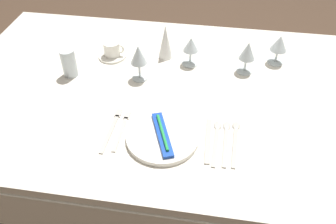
{
  "coord_description": "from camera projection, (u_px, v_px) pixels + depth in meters",
  "views": [
    {
      "loc": [
        0.16,
        -1.12,
        1.63
      ],
      "look_at": [
        0.01,
        -0.16,
        0.76
      ],
      "focal_mm": 38.19,
      "sensor_mm": 36.0,
      "label": 1
    }
  ],
  "objects": [
    {
      "name": "wine_glass_left",
      "position": [
        279.0,
        45.0,
        1.52
      ],
      "size": [
        0.07,
        0.07,
        0.13
      ],
      "color": "silver",
      "rests_on": "dining_table"
    },
    {
      "name": "wine_glass_centre",
      "position": [
        247.0,
        52.0,
        1.46
      ],
      "size": [
        0.07,
        0.07,
        0.14
      ],
      "color": "silver",
      "rests_on": "dining_table"
    },
    {
      "name": "spoon_soup",
      "position": [
        216.0,
        137.0,
        1.23
      ],
      "size": [
        0.03,
        0.22,
        0.01
      ],
      "color": "beige",
      "rests_on": "dining_table"
    },
    {
      "name": "wine_glass_right",
      "position": [
        191.0,
        47.0,
        1.51
      ],
      "size": [
        0.07,
        0.07,
        0.13
      ],
      "color": "silver",
      "rests_on": "dining_table"
    },
    {
      "name": "dining_table",
      "position": [
        172.0,
        105.0,
        1.49
      ],
      "size": [
        1.8,
        1.11,
        0.74
      ],
      "color": "silver",
      "rests_on": "ground"
    },
    {
      "name": "fork_inner",
      "position": [
        112.0,
        128.0,
        1.26
      ],
      "size": [
        0.02,
        0.22,
        0.0
      ],
      "color": "beige",
      "rests_on": "dining_table"
    },
    {
      "name": "coffee_cup_left",
      "position": [
        112.0,
        49.0,
        1.58
      ],
      "size": [
        0.09,
        0.07,
        0.06
      ],
      "color": "white",
      "rests_on": "saucer_left"
    },
    {
      "name": "spoon_tea",
      "position": [
        235.0,
        138.0,
        1.23
      ],
      "size": [
        0.03,
        0.22,
        0.01
      ],
      "color": "beige",
      "rests_on": "dining_table"
    },
    {
      "name": "spoon_dessert",
      "position": [
        226.0,
        138.0,
        1.23
      ],
      "size": [
        0.03,
        0.21,
        0.01
      ],
      "color": "beige",
      "rests_on": "dining_table"
    },
    {
      "name": "ground_plane",
      "position": [
        171.0,
        198.0,
        1.92
      ],
      "size": [
        6.0,
        6.0,
        0.0
      ],
      "primitive_type": "plane",
      "color": "#4C3828"
    },
    {
      "name": "saucer_left",
      "position": [
        113.0,
        56.0,
        1.61
      ],
      "size": [
        0.12,
        0.12,
        0.01
      ],
      "primitive_type": "cylinder",
      "color": "white",
      "rests_on": "dining_table"
    },
    {
      "name": "drink_tumbler",
      "position": [
        69.0,
        64.0,
        1.47
      ],
      "size": [
        0.06,
        0.06,
        0.12
      ],
      "color": "silver",
      "rests_on": "dining_table"
    },
    {
      "name": "dinner_plate",
      "position": [
        163.0,
        137.0,
        1.22
      ],
      "size": [
        0.25,
        0.25,
        0.02
      ],
      "primitive_type": "cylinder",
      "color": "white",
      "rests_on": "dining_table"
    },
    {
      "name": "fork_outer",
      "position": [
        122.0,
        129.0,
        1.26
      ],
      "size": [
        0.02,
        0.2,
        0.0
      ],
      "color": "beige",
      "rests_on": "dining_table"
    },
    {
      "name": "dinner_knife",
      "position": [
        208.0,
        142.0,
        1.21
      ],
      "size": [
        0.03,
        0.21,
        0.0
      ],
      "color": "beige",
      "rests_on": "dining_table"
    },
    {
      "name": "wine_glass_far",
      "position": [
        139.0,
        56.0,
        1.42
      ],
      "size": [
        0.07,
        0.07,
        0.16
      ],
      "color": "silver",
      "rests_on": "dining_table"
    },
    {
      "name": "toothbrush_package",
      "position": [
        162.0,
        134.0,
        1.21
      ],
      "size": [
        0.11,
        0.21,
        0.02
      ],
      "color": "blue",
      "rests_on": "dinner_plate"
    },
    {
      "name": "napkin_folded",
      "position": [
        165.0,
        42.0,
        1.56
      ],
      "size": [
        0.06,
        0.06,
        0.16
      ],
      "primitive_type": "cone",
      "color": "white",
      "rests_on": "dining_table"
    }
  ]
}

